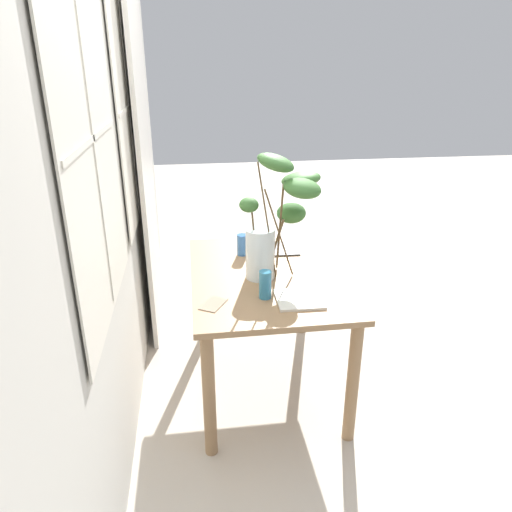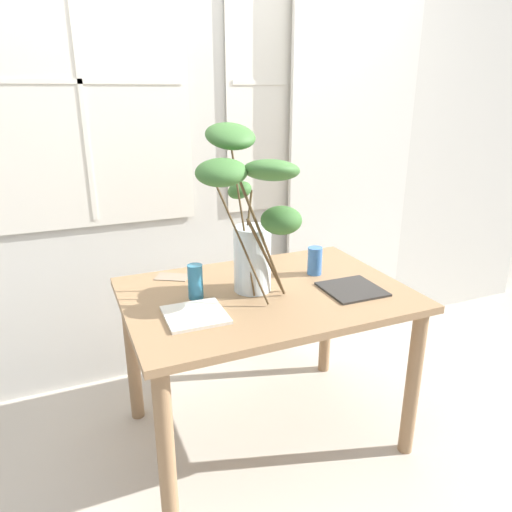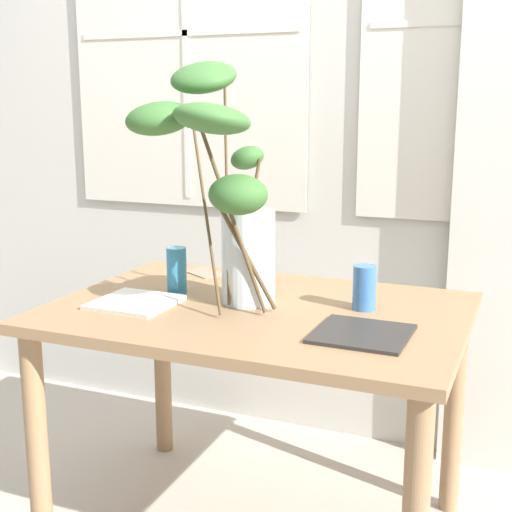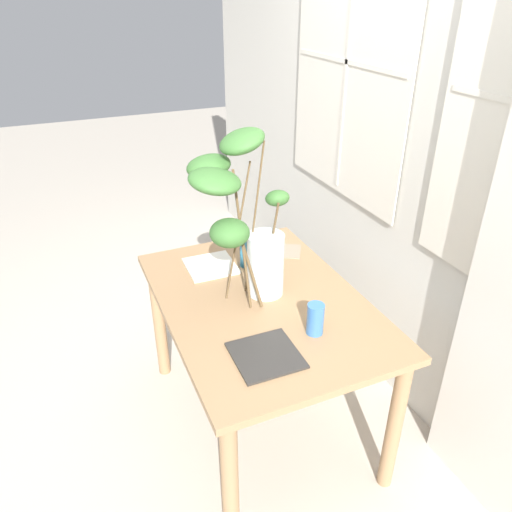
{
  "view_description": "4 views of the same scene",
  "coord_description": "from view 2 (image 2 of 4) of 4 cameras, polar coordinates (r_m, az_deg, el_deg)",
  "views": [
    {
      "loc": [
        -2.48,
        0.41,
        1.9
      ],
      "look_at": [
        -0.11,
        0.07,
        0.91
      ],
      "focal_mm": 33.28,
      "sensor_mm": 36.0,
      "label": 1
    },
    {
      "loc": [
        -0.79,
        -1.75,
        1.59
      ],
      "look_at": [
        -0.05,
        -0.01,
        0.93
      ],
      "focal_mm": 33.16,
      "sensor_mm": 36.0,
      "label": 2
    },
    {
      "loc": [
        0.78,
        -1.89,
        1.36
      ],
      "look_at": [
        -0.03,
        0.06,
        0.9
      ],
      "focal_mm": 49.46,
      "sensor_mm": 36.0,
      "label": 3
    },
    {
      "loc": [
        1.66,
        -0.74,
        1.99
      ],
      "look_at": [
        -0.07,
        0.0,
        0.94
      ],
      "focal_mm": 34.37,
      "sensor_mm": 36.0,
      "label": 4
    }
  ],
  "objects": [
    {
      "name": "ground",
      "position": [
        2.5,
        1.06,
        -20.4
      ],
      "size": [
        14.0,
        14.0,
        0.0
      ],
      "primitive_type": "plane",
      "color": "#B7AD9E"
    },
    {
      "name": "back_wall_with_windows",
      "position": [
        2.71,
        -6.18,
        14.92
      ],
      "size": [
        5.09,
        0.14,
        2.77
      ],
      "color": "beige",
      "rests_on": "ground"
    },
    {
      "name": "curtain_sheer_side",
      "position": [
        3.0,
        11.54,
        12.5
      ],
      "size": [
        0.84,
        0.03,
        2.52
      ],
      "primitive_type": "cube",
      "color": "silver",
      "rests_on": "ground"
    },
    {
      "name": "dining_table",
      "position": [
        2.14,
        1.17,
        -7.08
      ],
      "size": [
        1.23,
        0.86,
        0.76
      ],
      "color": "#93704C",
      "rests_on": "ground"
    },
    {
      "name": "vase_with_branches",
      "position": [
        1.9,
        -0.54,
        4.84
      ],
      "size": [
        0.48,
        0.47,
        0.75
      ],
      "color": "silver",
      "rests_on": "dining_table"
    },
    {
      "name": "drinking_glass_blue_left",
      "position": [
        2.02,
        -7.32,
        -3.08
      ],
      "size": [
        0.06,
        0.06,
        0.15
      ],
      "primitive_type": "cylinder",
      "color": "teal",
      "rests_on": "dining_table"
    },
    {
      "name": "drinking_glass_blue_right",
      "position": [
        2.28,
        7.1,
        -0.58
      ],
      "size": [
        0.07,
        0.07,
        0.13
      ],
      "primitive_type": "cylinder",
      "color": "#386BAD",
      "rests_on": "dining_table"
    },
    {
      "name": "plate_square_left",
      "position": [
        1.88,
        -7.35,
        -7.06
      ],
      "size": [
        0.24,
        0.24,
        0.01
      ],
      "primitive_type": "cube",
      "rotation": [
        0.0,
        0.0,
        -0.02
      ],
      "color": "silver",
      "rests_on": "dining_table"
    },
    {
      "name": "plate_square_right",
      "position": [
        2.14,
        11.5,
        -3.94
      ],
      "size": [
        0.25,
        0.25,
        0.01
      ],
      "primitive_type": "cube",
      "rotation": [
        0.0,
        0.0,
        -0.01
      ],
      "color": "#2D2B28",
      "rests_on": "dining_table"
    },
    {
      "name": "napkin_folded",
      "position": [
        2.28,
        -10.07,
        -2.5
      ],
      "size": [
        0.18,
        0.16,
        0.0
      ],
      "primitive_type": "cube",
      "rotation": [
        0.0,
        0.0,
        -0.53
      ],
      "color": "gray",
      "rests_on": "dining_table"
    }
  ]
}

